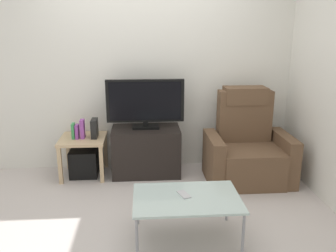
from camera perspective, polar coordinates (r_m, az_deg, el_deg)
The scene contains 13 objects.
ground_plane at distance 3.75m, azimuth -3.30°, elevation -12.56°, with size 6.40×6.40×0.00m, color #BCB2AD.
wall_back at distance 4.45m, azimuth -3.83°, elevation 9.62°, with size 6.40×0.06×2.60m, color silver.
tv_stand at distance 4.38m, azimuth -3.58°, elevation -4.04°, with size 0.82×0.49×0.58m.
television at distance 4.23m, azimuth -3.73°, elevation 3.79°, with size 0.93×0.20×0.59m.
recliner_armchair at distance 4.30m, azimuth 12.69°, elevation -3.64°, with size 0.98×0.78×1.08m.
side_table at distance 4.40m, azimuth -13.56°, elevation -2.80°, with size 0.54×0.54×0.49m.
subwoofer_box at distance 4.48m, azimuth -13.36°, elevation -5.74°, with size 0.33×0.33×0.33m, color black.
book_leftmost at distance 4.35m, azimuth -15.05°, elevation -0.78°, with size 0.03×0.10×0.18m, color #388C4C.
book_middle at distance 4.34m, azimuth -14.47°, elevation -0.88°, with size 0.04×0.11×0.17m, color purple.
book_rightmost at distance 4.32m, azimuth -13.66°, elevation -0.47°, with size 0.05×0.11×0.23m, color purple.
game_console at distance 4.33m, azimuth -11.81°, elevation -0.36°, with size 0.07×0.20×0.22m, color black.
coffee_table at distance 3.04m, azimuth 3.04°, elevation -11.81°, with size 0.90×0.60×0.40m.
cell_phone at distance 3.06m, azimuth 2.59°, elevation -10.99°, with size 0.07×0.15×0.01m, color #B7B7BC.
Camera 1 is at (-0.03, -3.29, 1.78)m, focal length 37.69 mm.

